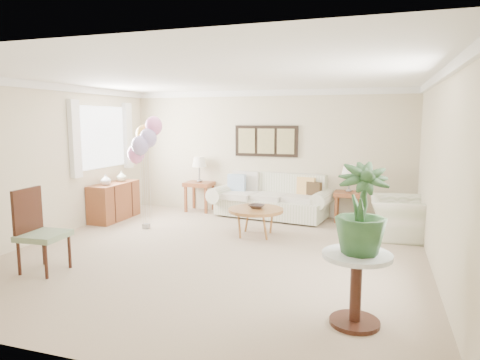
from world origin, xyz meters
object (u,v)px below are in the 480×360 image
Objects in this scene: balloon_cluster at (145,140)px; sofa at (272,200)px; accent_chair at (38,229)px; armchair at (398,218)px; coffee_table at (256,211)px.

sofa is at bearing 40.05° from balloon_cluster.
accent_chair is (-2.16, -4.07, 0.22)m from sofa.
armchair is at bearing -18.90° from sofa.
balloon_cluster reaches higher than sofa.
sofa is 1.52m from coffee_table.
balloon_cluster is at bearing 85.40° from accent_chair.
coffee_table is at bearing 48.68° from accent_chair.
sofa is 2.44× the size of armchair.
armchair is at bearing 10.61° from balloon_cluster.
coffee_table is 0.91× the size of armchair.
balloon_cluster is at bearing -176.23° from coffee_table.
armchair is (2.33, 0.69, -0.10)m from coffee_table.
armchair reaches higher than coffee_table.
armchair is 0.95× the size of accent_chair.
armchair is at bearing 35.28° from accent_chair.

